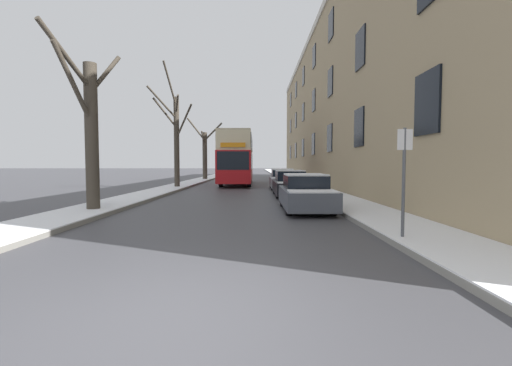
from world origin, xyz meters
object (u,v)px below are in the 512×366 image
Objects in this scene: bare_tree_left_1 at (177,136)px; parked_car_0 at (307,193)px; bare_tree_left_2 at (206,153)px; bare_tree_left_0 at (92,130)px; parked_car_1 at (292,184)px; double_decker_bus at (239,156)px; parked_car_2 at (284,180)px; street_sign_post at (406,178)px; pedestrian_left_sidewalk at (96,184)px.

bare_tree_left_1 is 14.14m from parked_car_0.
bare_tree_left_2 is at bearing 106.84° from parked_car_0.
bare_tree_left_0 is 10.35m from parked_car_1.
bare_tree_left_0 reaches higher than double_decker_bus.
parked_car_1 is at bearing 90.00° from parked_car_0.
parked_car_2 is (-0.00, 5.23, 0.01)m from parked_car_1.
bare_tree_left_1 reaches higher than double_decker_bus.
bare_tree_left_0 reaches higher than street_sign_post.
street_sign_post is (1.31, -16.50, 0.77)m from parked_car_2.
bare_tree_left_1 is at bearing 142.81° from parked_car_1.
bare_tree_left_2 reaches higher than parked_car_0.
parked_car_1 is at bearing -68.37° from bare_tree_left_2.
bare_tree_left_1 is 6.77m from double_decker_bus.
bare_tree_left_0 is 1.29× the size of parked_car_1.
parked_car_2 is at bearing -83.54° from pedestrian_left_sidewalk.
parked_car_0 is 5.83m from parked_car_1.
pedestrian_left_sidewalk is at bearing -92.94° from bare_tree_left_1.
parked_car_2 reaches higher than parked_car_1.
street_sign_post is at bearing -62.50° from bare_tree_left_1.
bare_tree_left_1 is at bearing -127.78° from double_decker_bus.
bare_tree_left_2 is 15.66m from parked_car_2.
bare_tree_left_1 is 0.78× the size of double_decker_bus.
bare_tree_left_2 reaches higher than pedestrian_left_sidewalk.
parked_car_2 is 1.58× the size of street_sign_post.
bare_tree_left_0 reaches higher than parked_car_0.
double_decker_bus reaches higher than parked_car_2.
street_sign_post is at bearing -83.37° from parked_car_1.
parked_car_0 is at bearing -73.16° from bare_tree_left_2.
bare_tree_left_1 is at bearing 89.64° from bare_tree_left_0.
street_sign_post is (8.85, -17.00, -2.33)m from bare_tree_left_1.
parked_car_0 is at bearing -78.33° from double_decker_bus.
parked_car_0 is (7.62, 0.80, -2.29)m from bare_tree_left_0.
parked_car_2 is (7.45, -13.57, -2.36)m from bare_tree_left_2.
parked_car_1 is (0.00, 5.83, 0.02)m from parked_car_0.
double_decker_bus reaches higher than pedestrian_left_sidewalk.
parked_car_1 is at bearing 96.63° from street_sign_post.
bare_tree_left_2 is 20.36m from parked_car_1.
bare_tree_left_0 is 0.85× the size of bare_tree_left_2.
parked_car_2 is 16.57m from street_sign_post.
bare_tree_left_2 reaches higher than parked_car_2.
bare_tree_left_0 is 10.17m from street_sign_post.
bare_tree_left_2 is 2.78× the size of street_sign_post.
bare_tree_left_2 is 25.84m from parked_car_0.
bare_tree_left_0 is 7.99m from parked_car_0.
street_sign_post reaches higher than parked_car_0.
bare_tree_left_2 reaches higher than street_sign_post.
parked_car_1 is (7.54, -5.72, -3.11)m from bare_tree_left_1.
bare_tree_left_1 is 19.30m from street_sign_post.
parked_car_2 is (-0.00, 11.05, 0.02)m from parked_car_0.
bare_tree_left_0 reaches higher than parked_car_2.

